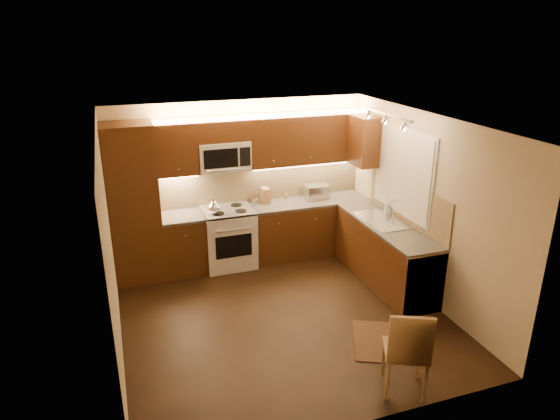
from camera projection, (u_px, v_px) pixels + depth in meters
name	position (u px, v px, depth m)	size (l,w,h in m)	color
floor	(283.00, 316.00, 6.48)	(4.00, 4.00, 0.01)	black
ceiling	(283.00, 123.00, 5.61)	(4.00, 4.00, 0.01)	beige
wall_back	(241.00, 181.00, 7.82)	(4.00, 0.01, 2.50)	#BEAC8B
wall_front	(361.00, 310.00, 4.27)	(4.00, 0.01, 2.50)	#BEAC8B
wall_left	(110.00, 249.00, 5.43)	(0.01, 4.00, 2.50)	#BEAC8B
wall_right	(425.00, 208.00, 6.66)	(0.01, 4.00, 2.50)	#BEAC8B
pantry	(133.00, 204.00, 7.08)	(0.70, 0.60, 2.30)	#3F230D
base_cab_back_left	(184.00, 245.00, 7.53)	(0.62, 0.60, 0.86)	#3F230D
counter_back_left	(182.00, 217.00, 7.38)	(0.62, 0.60, 0.04)	#3D3B37
base_cab_back_right	(308.00, 228.00, 8.16)	(1.92, 0.60, 0.86)	#3F230D
counter_back_right	(309.00, 202.00, 8.00)	(1.92, 0.60, 0.04)	#3D3B37
base_cab_right	(385.00, 255.00, 7.21)	(0.60, 2.00, 0.86)	#3F230D
counter_right	(387.00, 226.00, 7.05)	(0.60, 2.00, 0.04)	#3D3B37
dishwasher	(412.00, 276.00, 6.59)	(0.58, 0.60, 0.84)	silver
backsplash_back	(262.00, 182.00, 7.94)	(3.30, 0.02, 0.60)	tan
backsplash_right	(407.00, 202.00, 7.03)	(0.02, 2.00, 0.60)	tan
upper_cab_back_left	(176.00, 149.00, 7.14)	(0.62, 0.35, 0.75)	#3F230D
upper_cab_back_right	(307.00, 139.00, 7.77)	(1.92, 0.35, 0.75)	#3F230D
upper_cab_bridge	(222.00, 130.00, 7.28)	(0.76, 0.35, 0.31)	#3F230D
upper_cab_right_corner	(365.00, 141.00, 7.63)	(0.35, 0.50, 0.75)	#3F230D
stove	(229.00, 237.00, 7.71)	(0.76, 0.65, 0.92)	silver
microwave	(223.00, 156.00, 7.40)	(0.76, 0.38, 0.44)	silver
window_frame	(403.00, 172.00, 7.02)	(0.03, 1.44, 1.24)	silver
window_blinds	(402.00, 172.00, 7.02)	(0.02, 1.36, 1.16)	silver
sink	(382.00, 216.00, 7.15)	(0.52, 0.86, 0.15)	silver
faucet	(394.00, 209.00, 7.18)	(0.20, 0.04, 0.30)	silver
track_light_bar	(386.00, 114.00, 6.46)	(0.04, 1.20, 0.03)	silver
kettle	(214.00, 206.00, 7.34)	(0.20, 0.20, 0.23)	silver
toaster_oven	(316.00, 191.00, 8.08)	(0.37, 0.28, 0.22)	silver
knife_block	(265.00, 195.00, 7.86)	(0.11, 0.18, 0.24)	#977044
spice_jar_a	(255.00, 202.00, 7.81)	(0.04, 0.04, 0.09)	silver
spice_jar_b	(251.00, 199.00, 7.92)	(0.04, 0.04, 0.09)	brown
spice_jar_c	(257.00, 200.00, 7.87)	(0.04, 0.04, 0.09)	silver
spice_jar_d	(286.00, 196.00, 8.05)	(0.04, 0.04, 0.10)	#A37231
soap_bottle	(388.00, 208.00, 7.43)	(0.08, 0.08, 0.18)	#B1B2B5
rug	(377.00, 341.00, 5.95)	(0.55, 0.83, 0.01)	black
dining_chair	(406.00, 348.00, 5.02)	(0.43, 0.43, 0.97)	#977044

